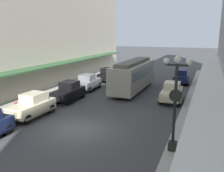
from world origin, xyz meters
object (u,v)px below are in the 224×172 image
Objects in this scene: lamp_post_with_clock at (175,100)px; fire_hydrant at (16,107)px; parked_car_4 at (121,70)px; pedestrian_1 at (196,105)px; streetcar at (134,74)px; parked_car_3 at (108,74)px; parked_car_0 at (88,82)px; parked_car_1 at (181,76)px; parked_car_5 at (68,91)px; parked_car_2 at (32,105)px; parked_car_7 at (172,92)px.

lamp_post_with_clock is 6.29× the size of fire_hydrant.
fire_hydrant is at bearing 172.03° from lamp_post_with_clock.
pedestrian_1 is at bearing -52.38° from parked_car_4.
parked_car_4 is at bearing 118.37° from streetcar.
pedestrian_1 is (11.94, -10.75, 0.05)m from parked_car_3.
parked_car_1 is at bearing 39.85° from parked_car_0.
fire_hydrant is (-1.83, -19.73, -0.38)m from parked_car_4.
parked_car_0 is at bearing -162.36° from streetcar.
parked_car_5 is (-9.16, -12.53, 0.00)m from parked_car_1.
parked_car_2 is (0.21, -9.63, 0.00)m from parked_car_0.
fire_hydrant is 14.28m from pedestrian_1.
parked_car_4 is at bearing 89.59° from parked_car_2.
lamp_post_with_clock reaches higher than parked_car_7.
parked_car_3 is 11.73m from parked_car_7.
streetcar reaches higher than parked_car_1.
parked_car_1 and parked_car_5 have the same top height.
parked_car_2 is 5.02m from parked_car_5.
streetcar is (-4.68, 2.72, 0.96)m from parked_car_7.
parked_car_1 is 13.23m from pedestrian_1.
lamp_post_with_clock is at bearing -97.07° from pedestrian_1.
parked_car_1 reaches higher than fire_hydrant.
parked_car_1 is 1.01× the size of parked_car_3.
fire_hydrant is at bearing -119.97° from streetcar.
parked_car_7 is 13.98m from fire_hydrant.
parked_car_3 is (0.12, 5.69, 0.00)m from parked_car_0.
parked_car_2 is 2.61× the size of pedestrian_1.
parked_car_2 and parked_car_3 have the same top height.
parked_car_3 is at bearing 91.17° from parked_car_5.
parked_car_3 and parked_car_5 have the same top height.
parked_car_2 is at bearing -158.90° from pedestrian_1.
parked_car_1 is (9.49, 7.92, 0.00)m from parked_car_0.
fire_hydrant is (-1.80, -4.98, -0.38)m from parked_car_5.
parked_car_2 and parked_car_7 have the same top height.
parked_car_0 and parked_car_4 have the same top height.
lamp_post_with_clock reaches higher than streetcar.
fire_hydrant is at bearing -109.88° from parked_car_5.
parked_car_0 reaches higher than pedestrian_1.
parked_car_5 reaches higher than fire_hydrant.
parked_car_4 is 1.01× the size of parked_car_7.
parked_car_5 is at bearing -126.86° from streetcar.
parked_car_7 is 5.23× the size of fire_hydrant.
parked_car_1 is 1.00× the size of parked_car_7.
parked_car_3 is 2.61× the size of pedestrian_1.
streetcar reaches higher than parked_car_4.
lamp_post_with_clock reaches higher than parked_car_4.
parked_car_7 is 0.45× the size of streetcar.
fire_hydrant is at bearing -98.72° from parked_car_0.
lamp_post_with_clock reaches higher than parked_car_2.
streetcar is at bearing 60.03° from fire_hydrant.
pedestrian_1 is at bearing -78.80° from parked_car_1.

